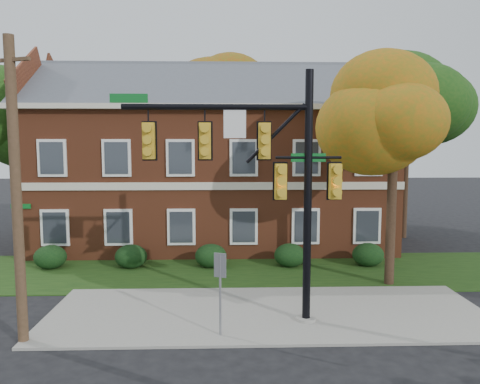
{
  "coord_description": "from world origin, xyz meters",
  "views": [
    {
      "loc": [
        -1.34,
        -13.51,
        5.47
      ],
      "look_at": [
        -0.83,
        3.0,
        3.74
      ],
      "focal_mm": 35.0,
      "sensor_mm": 36.0,
      "label": 1
    }
  ],
  "objects_px": {
    "hedge_far_left": "(50,257)",
    "hedge_left": "(131,256)",
    "hedge_far_right": "(368,255)",
    "utility_pole": "(16,192)",
    "hedge_right": "(290,255)",
    "tree_near_right": "(402,111)",
    "hedge_center": "(211,256)",
    "traffic_signal": "(262,169)",
    "apartment_building": "(213,152)",
    "tree_far_rear": "(235,95)",
    "sign_post": "(220,281)",
    "tree_right_rear": "(415,96)",
    "tree_left_rear": "(21,119)"
  },
  "relations": [
    {
      "from": "hedge_left",
      "to": "tree_far_rear",
      "type": "bearing_deg",
      "value": 69.71
    },
    {
      "from": "hedge_right",
      "to": "tree_near_right",
      "type": "height_order",
      "value": "tree_near_right"
    },
    {
      "from": "hedge_far_right",
      "to": "utility_pole",
      "type": "distance_m",
      "value": 14.64
    },
    {
      "from": "hedge_far_left",
      "to": "hedge_left",
      "type": "bearing_deg",
      "value": 0.0
    },
    {
      "from": "tree_right_rear",
      "to": "traffic_signal",
      "type": "height_order",
      "value": "tree_right_rear"
    },
    {
      "from": "hedge_far_right",
      "to": "tree_near_right",
      "type": "xyz_separation_m",
      "value": [
        0.22,
        -2.83,
        6.14
      ]
    },
    {
      "from": "hedge_far_left",
      "to": "hedge_center",
      "type": "height_order",
      "value": "same"
    },
    {
      "from": "tree_right_rear",
      "to": "sign_post",
      "type": "xyz_separation_m",
      "value": [
        -10.81,
        -13.61,
        -6.47
      ]
    },
    {
      "from": "hedge_left",
      "to": "tree_left_rear",
      "type": "relative_size",
      "value": 0.16
    },
    {
      "from": "hedge_far_left",
      "to": "tree_left_rear",
      "type": "bearing_deg",
      "value": 123.42
    },
    {
      "from": "tree_left_rear",
      "to": "traffic_signal",
      "type": "xyz_separation_m",
      "value": [
        11.47,
        -10.64,
        -1.97
      ]
    },
    {
      "from": "apartment_building",
      "to": "hedge_right",
      "type": "bearing_deg",
      "value": -56.33
    },
    {
      "from": "tree_right_rear",
      "to": "traffic_signal",
      "type": "relative_size",
      "value": 1.4
    },
    {
      "from": "hedge_far_left",
      "to": "tree_left_rear",
      "type": "xyz_separation_m",
      "value": [
        -2.73,
        4.14,
        6.16
      ]
    },
    {
      "from": "tree_far_rear",
      "to": "utility_pole",
      "type": "bearing_deg",
      "value": -106.72
    },
    {
      "from": "hedge_far_left",
      "to": "hedge_far_right",
      "type": "bearing_deg",
      "value": 0.0
    },
    {
      "from": "hedge_left",
      "to": "traffic_signal",
      "type": "xyz_separation_m",
      "value": [
        5.24,
        -6.5,
        4.19
      ]
    },
    {
      "from": "hedge_right",
      "to": "tree_far_rear",
      "type": "relative_size",
      "value": 0.12
    },
    {
      "from": "hedge_far_left",
      "to": "apartment_building",
      "type": "bearing_deg",
      "value": 36.89
    },
    {
      "from": "utility_pole",
      "to": "tree_far_rear",
      "type": "bearing_deg",
      "value": 94.77
    },
    {
      "from": "hedge_far_right",
      "to": "sign_post",
      "type": "xyz_separation_m",
      "value": [
        -6.5,
        -7.5,
        1.13
      ]
    },
    {
      "from": "tree_left_rear",
      "to": "traffic_signal",
      "type": "height_order",
      "value": "tree_left_rear"
    },
    {
      "from": "tree_far_rear",
      "to": "utility_pole",
      "type": "relative_size",
      "value": 1.4
    },
    {
      "from": "tree_near_right",
      "to": "traffic_signal",
      "type": "distance_m",
      "value": 6.88
    },
    {
      "from": "tree_far_rear",
      "to": "tree_near_right",
      "type": "bearing_deg",
      "value": -69.73
    },
    {
      "from": "apartment_building",
      "to": "tree_left_rear",
      "type": "distance_m",
      "value": 9.94
    },
    {
      "from": "hedge_right",
      "to": "traffic_signal",
      "type": "distance_m",
      "value": 7.93
    },
    {
      "from": "apartment_building",
      "to": "hedge_right",
      "type": "relative_size",
      "value": 13.43
    },
    {
      "from": "hedge_left",
      "to": "tree_left_rear",
      "type": "height_order",
      "value": "tree_left_rear"
    },
    {
      "from": "tree_left_rear",
      "to": "sign_post",
      "type": "height_order",
      "value": "tree_left_rear"
    },
    {
      "from": "hedge_right",
      "to": "sign_post",
      "type": "relative_size",
      "value": 0.58
    },
    {
      "from": "tree_near_right",
      "to": "tree_far_rear",
      "type": "bearing_deg",
      "value": 110.27
    },
    {
      "from": "hedge_far_left",
      "to": "hedge_right",
      "type": "relative_size",
      "value": 1.0
    },
    {
      "from": "tree_far_rear",
      "to": "traffic_signal",
      "type": "distance_m",
      "value": 20.03
    },
    {
      "from": "hedge_right",
      "to": "tree_right_rear",
      "type": "xyz_separation_m",
      "value": [
        7.81,
        6.11,
        7.6
      ]
    },
    {
      "from": "tree_near_right",
      "to": "hedge_far_left",
      "type": "bearing_deg",
      "value": 168.73
    },
    {
      "from": "hedge_center",
      "to": "hedge_left",
      "type": "bearing_deg",
      "value": 180.0
    },
    {
      "from": "apartment_building",
      "to": "utility_pole",
      "type": "height_order",
      "value": "apartment_building"
    },
    {
      "from": "hedge_far_left",
      "to": "hedge_left",
      "type": "xyz_separation_m",
      "value": [
        3.5,
        0.0,
        0.0
      ]
    },
    {
      "from": "hedge_center",
      "to": "hedge_right",
      "type": "height_order",
      "value": "same"
    },
    {
      "from": "hedge_right",
      "to": "tree_right_rear",
      "type": "bearing_deg",
      "value": 38.02
    },
    {
      "from": "hedge_far_left",
      "to": "traffic_signal",
      "type": "height_order",
      "value": "traffic_signal"
    },
    {
      "from": "hedge_center",
      "to": "traffic_signal",
      "type": "relative_size",
      "value": 0.18
    },
    {
      "from": "apartment_building",
      "to": "tree_right_rear",
      "type": "bearing_deg",
      "value": 4.33
    },
    {
      "from": "tree_right_rear",
      "to": "utility_pole",
      "type": "bearing_deg",
      "value": -139.58
    },
    {
      "from": "hedge_center",
      "to": "tree_near_right",
      "type": "height_order",
      "value": "tree_near_right"
    },
    {
      "from": "hedge_left",
      "to": "tree_right_rear",
      "type": "height_order",
      "value": "tree_right_rear"
    },
    {
      "from": "hedge_center",
      "to": "tree_near_right",
      "type": "distance_m",
      "value": 9.9
    },
    {
      "from": "hedge_far_left",
      "to": "sign_post",
      "type": "bearing_deg",
      "value": -45.01
    },
    {
      "from": "tree_right_rear",
      "to": "utility_pole",
      "type": "xyz_separation_m",
      "value": [
        -16.22,
        -13.81,
        -3.94
      ]
    }
  ]
}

